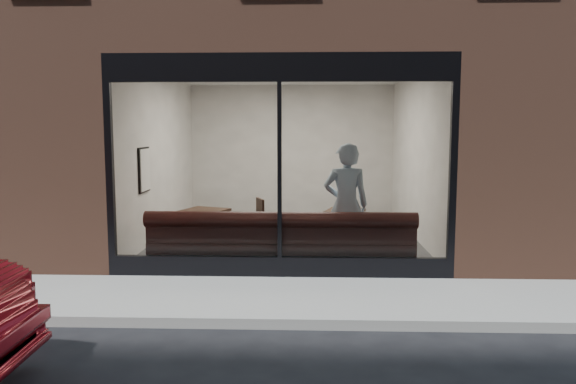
{
  "coord_description": "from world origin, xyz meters",
  "views": [
    {
      "loc": [
        0.41,
        -5.91,
        2.18
      ],
      "look_at": [
        0.11,
        2.4,
        1.21
      ],
      "focal_mm": 35.0,
      "sensor_mm": 36.0,
      "label": 1
    }
  ],
  "objects_px": {
    "person": "(346,205)",
    "cafe_chair_left": "(250,240)",
    "cafe_table_left": "(204,211)",
    "cafe_table_right": "(345,211)",
    "cafe_chair_right": "(337,239)",
    "banquette": "(281,255)"
  },
  "relations": [
    {
      "from": "banquette",
      "to": "cafe_chair_left",
      "type": "xyz_separation_m",
      "value": [
        -0.59,
        1.1,
        0.01
      ]
    },
    {
      "from": "banquette",
      "to": "cafe_chair_right",
      "type": "xyz_separation_m",
      "value": [
        0.92,
        1.18,
        0.01
      ]
    },
    {
      "from": "cafe_table_left",
      "to": "cafe_chair_right",
      "type": "relative_size",
      "value": 1.82
    },
    {
      "from": "cafe_table_right",
      "to": "cafe_chair_left",
      "type": "xyz_separation_m",
      "value": [
        -1.63,
        -0.05,
        -0.5
      ]
    },
    {
      "from": "cafe_table_left",
      "to": "cafe_table_right",
      "type": "distance_m",
      "value": 2.41
    },
    {
      "from": "banquette",
      "to": "cafe_chair_right",
      "type": "distance_m",
      "value": 1.5
    },
    {
      "from": "banquette",
      "to": "person",
      "type": "relative_size",
      "value": 2.08
    },
    {
      "from": "person",
      "to": "cafe_table_left",
      "type": "relative_size",
      "value": 2.77
    },
    {
      "from": "cafe_table_left",
      "to": "person",
      "type": "bearing_deg",
      "value": -17.77
    },
    {
      "from": "person",
      "to": "cafe_chair_left",
      "type": "relative_size",
      "value": 5.06
    },
    {
      "from": "cafe_table_left",
      "to": "cafe_table_right",
      "type": "relative_size",
      "value": 1.15
    },
    {
      "from": "banquette",
      "to": "cafe_table_right",
      "type": "height_order",
      "value": "cafe_table_right"
    },
    {
      "from": "cafe_chair_right",
      "to": "banquette",
      "type": "bearing_deg",
      "value": 39.26
    },
    {
      "from": "banquette",
      "to": "cafe_table_left",
      "type": "xyz_separation_m",
      "value": [
        -1.38,
        1.09,
        0.52
      ]
    },
    {
      "from": "person",
      "to": "cafe_table_left",
      "type": "distance_m",
      "value": 2.51
    },
    {
      "from": "person",
      "to": "cafe_table_right",
      "type": "bearing_deg",
      "value": -95.18
    },
    {
      "from": "cafe_table_right",
      "to": "cafe_chair_left",
      "type": "bearing_deg",
      "value": -178.24
    },
    {
      "from": "banquette",
      "to": "cafe_chair_left",
      "type": "bearing_deg",
      "value": 118.33
    },
    {
      "from": "cafe_chair_right",
      "to": "cafe_chair_left",
      "type": "bearing_deg",
      "value": -9.76
    },
    {
      "from": "cafe_table_right",
      "to": "cafe_chair_left",
      "type": "height_order",
      "value": "cafe_table_right"
    },
    {
      "from": "person",
      "to": "cafe_chair_right",
      "type": "relative_size",
      "value": 5.04
    },
    {
      "from": "cafe_table_left",
      "to": "cafe_table_right",
      "type": "bearing_deg",
      "value": 1.45
    }
  ]
}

